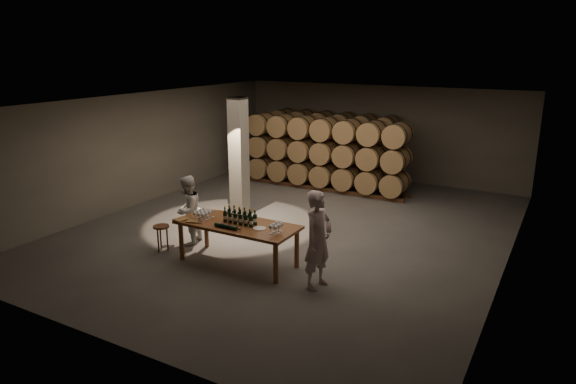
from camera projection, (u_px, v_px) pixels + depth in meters
The scene contains 15 objects.
room at pixel (239, 158), 13.62m from camera, with size 12.00×12.00×12.00m.
tasting_table at pixel (238, 228), 10.73m from camera, with size 2.60×1.10×0.90m.
barrel_stack_back at pixel (332, 144), 17.71m from camera, with size 4.70×0.95×2.31m.
barrel_stack_front at pixel (325, 152), 16.36m from camera, with size 5.48×0.95×2.31m.
bottle_cluster at pixel (240, 218), 10.67m from camera, with size 0.74×0.24×0.34m.
lying_bottles at pixel (226, 227), 10.39m from camera, with size 0.63×0.08×0.08m.
glass_cluster_left at pixel (204, 212), 10.99m from camera, with size 0.31×0.42×0.18m.
glass_cluster_right at pixel (276, 226), 10.15m from camera, with size 0.20×0.31×0.19m.
plate at pixel (260, 228), 10.38m from camera, with size 0.26×0.26×0.01m, color white.
notebook_near at pixel (193, 221), 10.79m from camera, with size 0.24×0.19×0.03m, color olive.
notebook_corner at pixel (181, 219), 10.92m from camera, with size 0.24×0.30×0.03m, color olive.
pen at pixel (199, 223), 10.68m from camera, with size 0.01×0.01×0.16m, color black.
stool at pixel (161, 230), 11.48m from camera, with size 0.36×0.36×0.60m.
person_man at pixel (318, 240), 9.64m from camera, with size 0.70×0.46×1.91m, color beige.
person_woman at pixel (188, 210), 11.83m from camera, with size 0.79×0.62×1.63m, color silver.
Camera 1 is at (5.87, -10.80, 4.46)m, focal length 32.00 mm.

